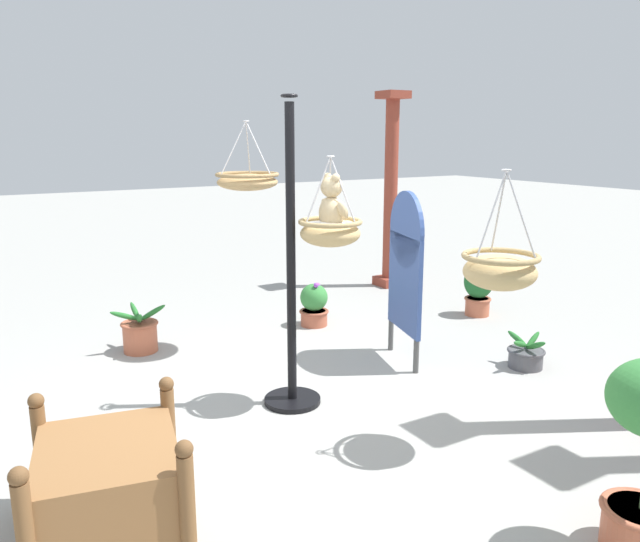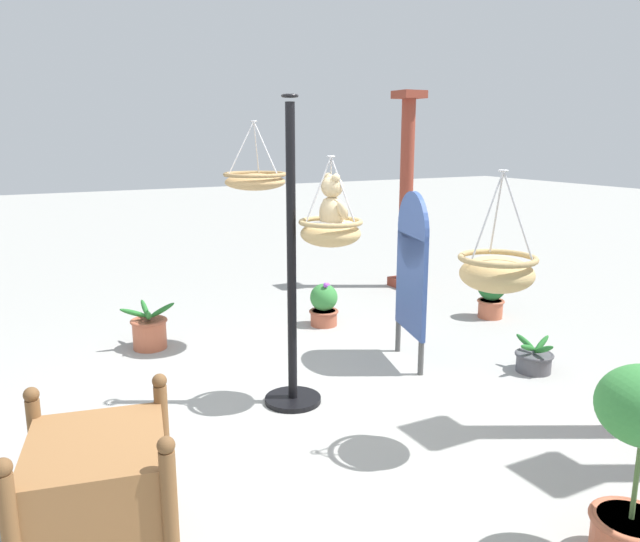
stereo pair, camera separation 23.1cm
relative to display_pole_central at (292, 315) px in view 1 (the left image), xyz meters
The scene contains 13 objects.
ground_plane 0.74m from the display_pole_central, 28.44° to the left, with size 40.00×40.00×0.00m, color #9E9E99.
display_pole_central is the anchor object (origin of this frame).
hanging_basket_with_teddy 0.71m from the display_pole_central, 59.04° to the left, with size 0.47×0.47×0.66m.
teddy_bear 0.88m from the display_pole_central, 61.08° to the left, with size 0.29×0.26×0.42m.
hanging_basket_left_high 1.59m from the display_pole_central, 169.88° to the left, with size 0.58×0.58×0.63m.
hanging_basket_right_low 1.61m from the display_pole_central, 31.58° to the left, with size 0.48×0.48×0.75m.
greenhouse_pillar_left 4.04m from the display_pole_central, 132.39° to the left, with size 0.34×0.34×2.61m.
wooden_planter_box 1.88m from the display_pole_central, 59.61° to the right, with size 1.02×0.93×0.66m.
potted_plant_small_succulent 2.06m from the display_pole_central, 145.07° to the left, with size 0.32×0.32×0.50m.
potted_plant_conical_shrub 2.28m from the display_pole_central, 79.16° to the left, with size 0.43×0.43×0.31m.
potted_plant_trailing_ivy 3.17m from the display_pole_central, 108.81° to the left, with size 0.33×0.33×0.63m.
potted_plant_broad_leaf 1.99m from the display_pole_central, 158.08° to the right, with size 0.53×0.54×0.46m.
display_sign_board 1.36m from the display_pole_central, 102.29° to the left, with size 0.67×0.23×1.57m.
Camera 1 is at (3.79, -2.18, 2.05)m, focal length 34.48 mm.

